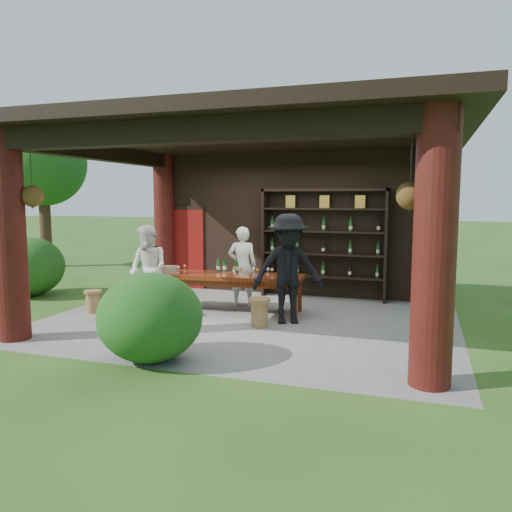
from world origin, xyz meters
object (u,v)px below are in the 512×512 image
(tasting_table, at_px, (223,280))
(guest_woman, at_px, (148,269))
(guest_man, at_px, (288,269))
(stool_far_left, at_px, (93,301))
(stool_near_right, at_px, (259,312))
(wine_shelf, at_px, (323,244))
(napkin_basket, at_px, (170,269))
(stool_near_left, at_px, (154,302))
(host, at_px, (242,266))

(tasting_table, distance_m, guest_woman, 1.50)
(guest_woman, bearing_deg, guest_man, 22.19)
(stool_far_left, relative_size, guest_woman, 0.26)
(stool_near_right, bearing_deg, stool_far_left, -179.59)
(guest_man, bearing_deg, wine_shelf, 62.40)
(guest_man, bearing_deg, guest_woman, 156.26)
(wine_shelf, relative_size, guest_man, 1.42)
(tasting_table, bearing_deg, guest_woman, -159.34)
(tasting_table, bearing_deg, napkin_basket, -170.43)
(stool_near_right, bearing_deg, stool_near_left, 178.93)
(stool_near_left, distance_m, guest_man, 2.65)
(host, bearing_deg, napkin_basket, 18.64)
(wine_shelf, height_order, tasting_table, wine_shelf)
(stool_near_left, height_order, host, host)
(stool_near_right, height_order, napkin_basket, napkin_basket)
(stool_far_left, relative_size, host, 0.27)
(stool_near_left, bearing_deg, stool_far_left, -177.23)
(stool_near_right, distance_m, host, 1.89)
(stool_far_left, bearing_deg, napkin_basket, 30.94)
(guest_woman, xyz_separation_m, guest_man, (2.86, 0.00, 0.12))
(stool_far_left, relative_size, napkin_basket, 1.71)
(guest_woman, bearing_deg, stool_near_left, -26.42)
(tasting_table, xyz_separation_m, guest_man, (1.47, -0.52, 0.36))
(stool_far_left, xyz_separation_m, napkin_basket, (1.29, 0.78, 0.58))
(stool_near_left, relative_size, guest_woman, 0.32)
(host, distance_m, guest_man, 1.74)
(stool_near_left, relative_size, stool_near_right, 1.09)
(stool_far_left, height_order, napkin_basket, napkin_basket)
(stool_near_right, xyz_separation_m, napkin_basket, (-2.16, 0.75, 0.55))
(stool_near_left, distance_m, stool_far_left, 1.33)
(host, bearing_deg, tasting_table, 60.50)
(guest_man, bearing_deg, napkin_basket, 148.74)
(stool_near_right, distance_m, stool_far_left, 3.45)
(stool_near_left, xyz_separation_m, guest_man, (2.53, 0.38, 0.70))
(napkin_basket, bearing_deg, guest_man, -7.44)
(wine_shelf, height_order, stool_near_left, wine_shelf)
(tasting_table, xyz_separation_m, host, (0.17, 0.63, 0.20))
(wine_shelf, height_order, guest_man, wine_shelf)
(stool_near_left, relative_size, guest_man, 0.28)
(stool_near_left, xyz_separation_m, guest_woman, (-0.33, 0.37, 0.57))
(stool_far_left, distance_m, guest_man, 3.95)
(guest_woman, distance_m, napkin_basket, 0.45)
(guest_woman, bearing_deg, stool_far_left, -134.29)
(tasting_table, height_order, guest_man, guest_man)
(stool_near_right, height_order, stool_far_left, stool_near_right)
(tasting_table, xyz_separation_m, stool_near_left, (-1.06, -0.89, -0.34))
(guest_man, relative_size, napkin_basket, 7.60)
(stool_near_right, bearing_deg, host, 119.64)
(tasting_table, distance_m, guest_man, 1.60)
(stool_near_right, height_order, host, host)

